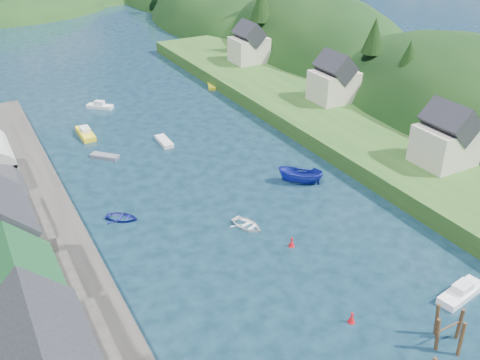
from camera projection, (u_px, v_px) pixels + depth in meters
ground at (171, 143)px, 81.50m from camera, size 600.00×600.00×0.00m
hillside_right at (312, 93)px, 123.35m from camera, size 36.00×245.56×48.00m
far_hills at (37, 39)px, 182.60m from camera, size 103.00×68.00×44.00m
hill_trees at (138, 48)px, 87.35m from camera, size 90.64×153.76×12.80m
quay_left at (48, 309)px, 47.77m from camera, size 12.00×110.00×2.00m
terrace_right at (343, 127)px, 83.82m from camera, size 16.00×120.00×2.40m
right_bank_cottages at (328, 81)px, 89.29m from camera, size 9.00×59.24×8.41m
piling_cluster_far at (448, 332)px, 44.75m from camera, size 3.10×2.90×3.90m
channel_buoy_near at (352, 318)px, 47.46m from camera, size 0.70×0.70×1.10m
channel_buoy_far at (292, 242)px, 57.62m from camera, size 0.70×0.70×1.10m
moored_boats at (265, 248)px, 56.32m from camera, size 35.63×88.02×2.32m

